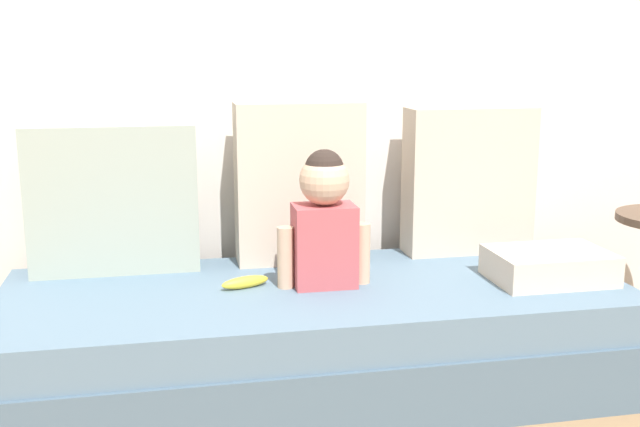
{
  "coord_description": "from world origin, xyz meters",
  "views": [
    {
      "loc": [
        -0.47,
        -2.39,
        1.15
      ],
      "look_at": [
        0.01,
        0.0,
        0.61
      ],
      "focal_mm": 42.12,
      "sensor_mm": 36.0,
      "label": 1
    }
  ],
  "objects": [
    {
      "name": "ground_plane",
      "position": [
        0.0,
        0.0,
        0.0
      ],
      "size": [
        12.0,
        12.0,
        0.0
      ],
      "primitive_type": "plane",
      "color": "#93704C"
    },
    {
      "name": "back_wall",
      "position": [
        0.0,
        0.55,
        1.29
      ],
      "size": [
        5.37,
        0.1,
        2.58
      ],
      "primitive_type": "cube",
      "color": "silver",
      "rests_on": "ground"
    },
    {
      "name": "couch",
      "position": [
        0.0,
        0.0,
        0.18
      ],
      "size": [
        2.17,
        0.84,
        0.36
      ],
      "color": "#495F70",
      "rests_on": "ground"
    },
    {
      "name": "throw_pillow_left",
      "position": [
        -0.67,
        0.32,
        0.63
      ],
      "size": [
        0.59,
        0.16,
        0.53
      ],
      "primitive_type": "cube",
      "color": "#99A393",
      "rests_on": "couch"
    },
    {
      "name": "throw_pillow_center",
      "position": [
        0.0,
        0.32,
        0.66
      ],
      "size": [
        0.47,
        0.16,
        0.6
      ],
      "primitive_type": "cube",
      "color": "#C1B29E",
      "rests_on": "couch"
    },
    {
      "name": "throw_pillow_right",
      "position": [
        0.67,
        0.32,
        0.65
      ],
      "size": [
        0.5,
        0.16,
        0.57
      ],
      "primitive_type": "cube",
      "color": "#C1B29E",
      "rests_on": "couch"
    },
    {
      "name": "toddler",
      "position": [
        0.03,
        0.0,
        0.6
      ],
      "size": [
        0.32,
        0.17,
        0.47
      ],
      "color": "#B24C51",
      "rests_on": "couch"
    },
    {
      "name": "banana",
      "position": [
        -0.24,
        0.02,
        0.38
      ],
      "size": [
        0.18,
        0.1,
        0.04
      ],
      "primitive_type": "ellipsoid",
      "rotation": [
        0.0,
        0.0,
        0.32
      ],
      "color": "yellow",
      "rests_on": "couch"
    },
    {
      "name": "folded_blanket",
      "position": [
        0.8,
        -0.1,
        0.42
      ],
      "size": [
        0.4,
        0.28,
        0.11
      ],
      "primitive_type": "cube",
      "color": "beige",
      "rests_on": "couch"
    }
  ]
}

